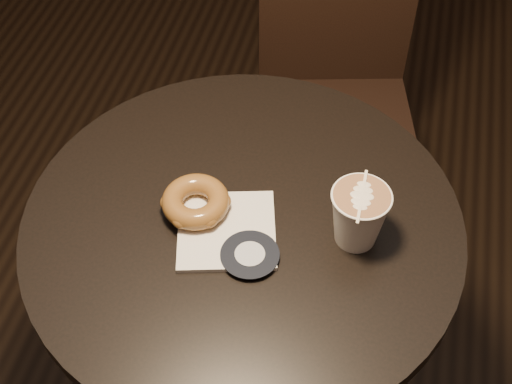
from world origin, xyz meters
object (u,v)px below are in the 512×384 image
at_px(pastry_bag, 227,230).
at_px(latte_cup, 358,217).
at_px(chair, 336,69).
at_px(cafe_table, 244,288).
at_px(doughnut, 196,202).

bearing_deg(pastry_bag, latte_cup, -4.56).
bearing_deg(chair, cafe_table, -109.49).
xyz_separation_m(chair, pastry_bag, (-0.08, -0.70, 0.23)).
xyz_separation_m(cafe_table, chair, (0.07, 0.67, -0.03)).
relative_size(cafe_table, chair, 0.80).
bearing_deg(pastry_bag, doughnut, 138.86).
height_order(cafe_table, chair, chair).
distance_m(chair, latte_cup, 0.73).
xyz_separation_m(cafe_table, pastry_bag, (-0.02, -0.03, 0.20)).
relative_size(cafe_table, latte_cup, 7.47).
relative_size(doughnut, latte_cup, 1.07).
relative_size(cafe_table, doughnut, 6.98).
xyz_separation_m(chair, latte_cup, (0.11, -0.67, 0.28)).
bearing_deg(latte_cup, cafe_table, -178.76).
xyz_separation_m(pastry_bag, latte_cup, (0.20, 0.03, 0.05)).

